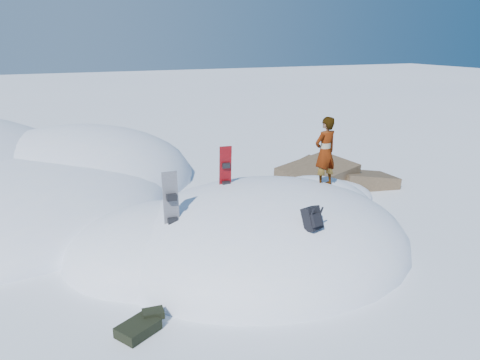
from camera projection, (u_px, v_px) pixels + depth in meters
name	position (u px, v px, depth m)	size (l,w,h in m)	color
ground	(264.00, 248.00, 10.86)	(120.00, 120.00, 0.00)	white
snow_mound	(253.00, 245.00, 11.01)	(8.00, 6.00, 3.00)	white
rock_outcrop	(326.00, 190.00, 14.91)	(4.68, 4.41, 1.68)	brown
snowboard_red	(225.00, 177.00, 10.88)	(0.31, 0.24, 1.51)	#BC0A12
snowboard_dark	(172.00, 211.00, 9.40)	(0.32, 0.20, 1.66)	black
backpack	(313.00, 219.00, 8.91)	(0.40, 0.47, 0.53)	black
gear_pile	(141.00, 326.00, 7.75)	(0.90, 0.73, 0.23)	black
person	(325.00, 152.00, 11.24)	(0.62, 0.41, 1.71)	slate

